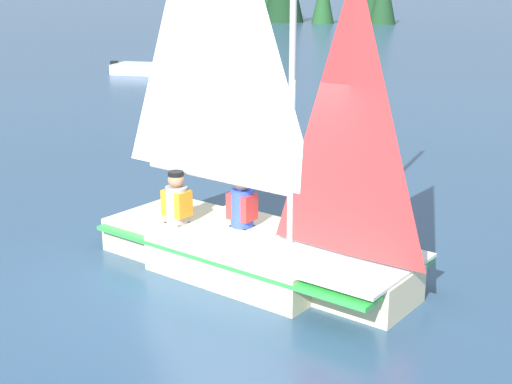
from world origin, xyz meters
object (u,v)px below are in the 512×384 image
object	(u,v)px
sailboat_main	(252,214)
sailor_crew	(177,210)
sailor_helm	(242,214)
motorboat_distant	(176,65)

from	to	relation	value
sailboat_main	sailor_crew	bearing A→B (deg)	-170.26
sailboat_main	sailor_helm	size ratio (longest dim) A/B	4.84
sailboat_main	sailor_helm	xyz separation A→B (m)	(-0.30, 0.29, -0.14)
sailor_helm	sailor_crew	size ratio (longest dim) A/B	1.00
sailor_crew	sailor_helm	bearing A→B (deg)	28.11
sailor_crew	motorboat_distant	xyz separation A→B (m)	(-10.13, 16.02, -0.26)
sailor_helm	sailor_crew	world-z (taller)	sailor_crew
motorboat_distant	sailor_helm	bearing A→B (deg)	-67.11
sailboat_main	sailor_crew	world-z (taller)	sailboat_main
sailboat_main	sailor_crew	xyz separation A→B (m)	(-1.15, 0.03, -0.12)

